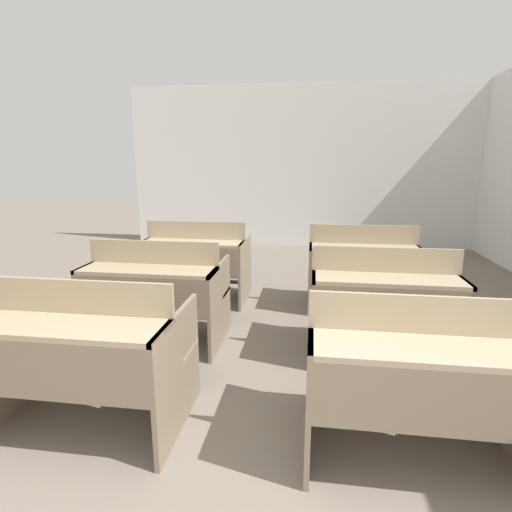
{
  "coord_description": "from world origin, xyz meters",
  "views": [
    {
      "loc": [
        0.24,
        -0.75,
        1.54
      ],
      "look_at": [
        -0.22,
        2.49,
        0.77
      ],
      "focal_mm": 28.0,
      "sensor_mm": 36.0,
      "label": 1
    }
  ],
  "objects_px": {
    "bench_third_left": "(197,260)",
    "bench_second_right": "(382,301)",
    "bench_front_left": "(85,352)",
    "bench_second_left": "(156,291)",
    "bench_third_right": "(362,266)",
    "bench_front_right": "(416,376)"
  },
  "relations": [
    {
      "from": "bench_third_left",
      "to": "bench_second_right",
      "type": "bearing_deg",
      "value": -31.81
    },
    {
      "from": "bench_front_left",
      "to": "bench_second_left",
      "type": "height_order",
      "value": "same"
    },
    {
      "from": "bench_third_left",
      "to": "bench_front_left",
      "type": "bearing_deg",
      "value": -90.3
    },
    {
      "from": "bench_front_left",
      "to": "bench_second_left",
      "type": "distance_m",
      "value": 1.14
    },
    {
      "from": "bench_third_left",
      "to": "bench_third_right",
      "type": "relative_size",
      "value": 1.0
    },
    {
      "from": "bench_front_left",
      "to": "bench_third_left",
      "type": "relative_size",
      "value": 1.0
    },
    {
      "from": "bench_second_right",
      "to": "bench_third_right",
      "type": "relative_size",
      "value": 1.0
    },
    {
      "from": "bench_third_left",
      "to": "bench_third_right",
      "type": "xyz_separation_m",
      "value": [
        1.81,
        -0.01,
        0.0
      ]
    },
    {
      "from": "bench_front_left",
      "to": "bench_second_right",
      "type": "relative_size",
      "value": 1.0
    },
    {
      "from": "bench_second_left",
      "to": "bench_third_right",
      "type": "height_order",
      "value": "same"
    },
    {
      "from": "bench_front_right",
      "to": "bench_third_left",
      "type": "distance_m",
      "value": 2.93
    },
    {
      "from": "bench_front_left",
      "to": "bench_third_right",
      "type": "distance_m",
      "value": 2.91
    },
    {
      "from": "bench_front_right",
      "to": "bench_second_right",
      "type": "xyz_separation_m",
      "value": [
        0.02,
        1.15,
        0.0
      ]
    },
    {
      "from": "bench_front_right",
      "to": "bench_third_right",
      "type": "bearing_deg",
      "value": 90.36
    },
    {
      "from": "bench_second_left",
      "to": "bench_second_right",
      "type": "bearing_deg",
      "value": -0.28
    },
    {
      "from": "bench_second_right",
      "to": "bench_third_left",
      "type": "relative_size",
      "value": 1.0
    },
    {
      "from": "bench_second_right",
      "to": "bench_third_left",
      "type": "xyz_separation_m",
      "value": [
        -1.84,
        1.14,
        0.0
      ]
    },
    {
      "from": "bench_front_right",
      "to": "bench_third_right",
      "type": "xyz_separation_m",
      "value": [
        -0.01,
        2.28,
        0.0
      ]
    },
    {
      "from": "bench_front_right",
      "to": "bench_third_right",
      "type": "relative_size",
      "value": 1.0
    },
    {
      "from": "bench_third_left",
      "to": "bench_front_right",
      "type": "bearing_deg",
      "value": -51.4
    },
    {
      "from": "bench_front_right",
      "to": "bench_third_left",
      "type": "bearing_deg",
      "value": 128.6
    },
    {
      "from": "bench_front_right",
      "to": "bench_third_left",
      "type": "xyz_separation_m",
      "value": [
        -1.83,
        2.29,
        0.0
      ]
    }
  ]
}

